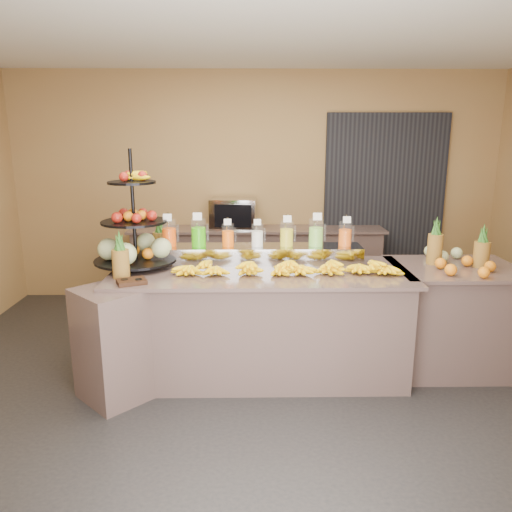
{
  "coord_description": "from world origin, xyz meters",
  "views": [
    {
      "loc": [
        -0.1,
        -3.75,
        2.05
      ],
      "look_at": [
        -0.04,
        0.3,
        1.06
      ],
      "focal_mm": 35.0,
      "sensor_mm": 36.0,
      "label": 1
    }
  ],
  "objects_px": {
    "pitcher_tray": "(257,254)",
    "fruit_stand": "(141,238)",
    "oven_warmer": "(233,213)",
    "right_fruit_pile": "(460,259)",
    "condiment_caddy": "(132,282)",
    "banana_heap": "(289,265)"
  },
  "relations": [
    {
      "from": "right_fruit_pile",
      "to": "pitcher_tray",
      "type": "bearing_deg",
      "value": 171.96
    },
    {
      "from": "fruit_stand",
      "to": "condiment_caddy",
      "type": "bearing_deg",
      "value": -80.72
    },
    {
      "from": "condiment_caddy",
      "to": "pitcher_tray",
      "type": "bearing_deg",
      "value": 33.24
    },
    {
      "from": "oven_warmer",
      "to": "fruit_stand",
      "type": "bearing_deg",
      "value": -107.97
    },
    {
      "from": "pitcher_tray",
      "to": "fruit_stand",
      "type": "distance_m",
      "value": 1.03
    },
    {
      "from": "condiment_caddy",
      "to": "right_fruit_pile",
      "type": "bearing_deg",
      "value": 8.38
    },
    {
      "from": "banana_heap",
      "to": "oven_warmer",
      "type": "xyz_separation_m",
      "value": [
        -0.52,
        2.03,
        0.12
      ]
    },
    {
      "from": "fruit_stand",
      "to": "condiment_caddy",
      "type": "height_order",
      "value": "fruit_stand"
    },
    {
      "from": "condiment_caddy",
      "to": "oven_warmer",
      "type": "xyz_separation_m",
      "value": [
        0.72,
        2.31,
        0.17
      ]
    },
    {
      "from": "pitcher_tray",
      "to": "condiment_caddy",
      "type": "relative_size",
      "value": 8.6
    },
    {
      "from": "pitcher_tray",
      "to": "oven_warmer",
      "type": "height_order",
      "value": "oven_warmer"
    },
    {
      "from": "pitcher_tray",
      "to": "fruit_stand",
      "type": "relative_size",
      "value": 1.84
    },
    {
      "from": "banana_heap",
      "to": "right_fruit_pile",
      "type": "xyz_separation_m",
      "value": [
        1.46,
        0.11,
        0.02
      ]
    },
    {
      "from": "oven_warmer",
      "to": "pitcher_tray",
      "type": "bearing_deg",
      "value": -76.47
    },
    {
      "from": "right_fruit_pile",
      "to": "condiment_caddy",
      "type": "bearing_deg",
      "value": -171.62
    },
    {
      "from": "banana_heap",
      "to": "fruit_stand",
      "type": "bearing_deg",
      "value": 169.17
    },
    {
      "from": "right_fruit_pile",
      "to": "fruit_stand",
      "type": "bearing_deg",
      "value": 177.28
    },
    {
      "from": "fruit_stand",
      "to": "condiment_caddy",
      "type": "relative_size",
      "value": 4.67
    },
    {
      "from": "condiment_caddy",
      "to": "right_fruit_pile",
      "type": "xyz_separation_m",
      "value": [
        2.7,
        0.4,
        0.07
      ]
    },
    {
      "from": "fruit_stand",
      "to": "pitcher_tray",
      "type": "bearing_deg",
      "value": 12.99
    },
    {
      "from": "pitcher_tray",
      "to": "banana_heap",
      "type": "height_order",
      "value": "banana_heap"
    },
    {
      "from": "right_fruit_pile",
      "to": "oven_warmer",
      "type": "relative_size",
      "value": 0.93
    }
  ]
}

